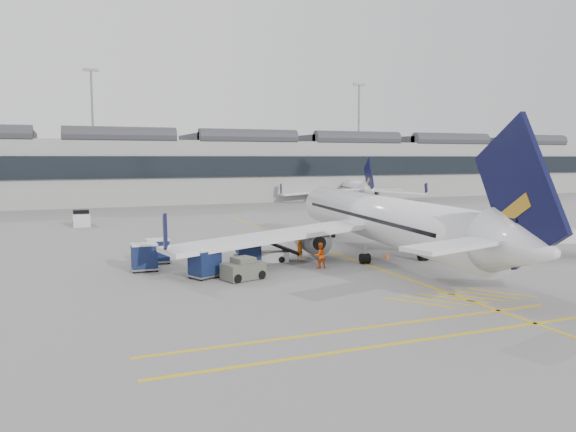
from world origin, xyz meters
name	(u,v)px	position (x,y,z in m)	size (l,w,h in m)	color
ground	(259,287)	(0.00, 0.00, 0.00)	(220.00, 220.00, 0.00)	gray
terminal	(128,168)	(0.00, 71.93, 6.14)	(200.00, 20.45, 12.40)	#9E9E99
light_masts	(110,125)	(-1.67, 86.00, 14.49)	(113.00, 0.60, 25.45)	slate
apron_markings	(331,252)	(10.00, 10.00, 0.01)	(0.25, 60.00, 0.01)	gold
airliner_main	(385,220)	(12.73, 5.75, 3.08)	(35.81, 39.32, 10.47)	white
airliner_far	(351,188)	(38.92, 59.70, 2.38)	(26.88, 29.75, 8.09)	white
belt_loader	(259,253)	(2.86, 8.24, 0.62)	(5.36, 2.68, 2.12)	beige
baggage_cart_a	(248,249)	(1.93, 8.12, 1.09)	(2.07, 1.76, 2.03)	gray
baggage_cart_b	(205,262)	(-2.52, 3.87, 1.08)	(2.39, 2.23, 2.01)	gray
baggage_cart_c	(158,250)	(-4.62, 10.37, 1.01)	(1.83, 1.53, 1.89)	gray
baggage_cart_d	(144,256)	(-5.98, 7.76, 1.07)	(1.93, 1.60, 1.99)	gray
ramp_agent_a	(300,249)	(6.04, 7.50, 0.90)	(0.65, 0.43, 1.79)	orange
ramp_agent_b	(320,255)	(6.10, 3.95, 0.95)	(0.92, 0.72, 1.90)	#FF5A0D
pushback_tug	(243,269)	(-0.25, 2.46, 0.67)	(3.04, 2.33, 1.50)	#585A4C
safety_cone_nose	(271,237)	(7.74, 18.59, 0.27)	(0.38, 0.38, 0.53)	#F24C0A
safety_cone_engine	(387,256)	(12.81, 5.57, 0.23)	(0.33, 0.33, 0.45)	#F24C0A
service_van_mid	(81,218)	(-9.26, 37.89, 0.87)	(1.96, 3.82, 1.95)	silver
service_van_right	(420,213)	(32.54, 28.99, 0.76)	(3.41, 1.90, 1.69)	silver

